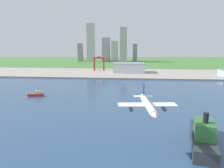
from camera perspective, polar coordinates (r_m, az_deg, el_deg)
ground_plane at (r=264.21m, az=2.24°, el=-3.22°), size 2400.00×2400.00×0.00m
water_bay at (r=206.74m, az=1.41°, el=-7.36°), size 840.00×360.00×0.15m
industrial_pier at (r=450.36m, az=3.44°, el=3.00°), size 840.00×140.00×2.50m
airplane_landing at (r=120.59m, az=9.98°, el=-5.78°), size 35.10×39.61×13.12m
container_barge at (r=149.03m, az=24.03°, el=-13.23°), size 25.71×53.35×24.80m
tugboat_small at (r=276.65m, az=-20.36°, el=-2.69°), size 20.33×6.86×9.47m
port_crane_red at (r=486.33m, az=-3.68°, el=6.69°), size 25.04×43.70×33.74m
warehouse_main at (r=459.15m, az=4.77°, el=4.61°), size 68.58×42.41×20.73m
distant_skyline at (r=759.06m, az=-1.23°, el=10.28°), size 217.72×52.05×136.72m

